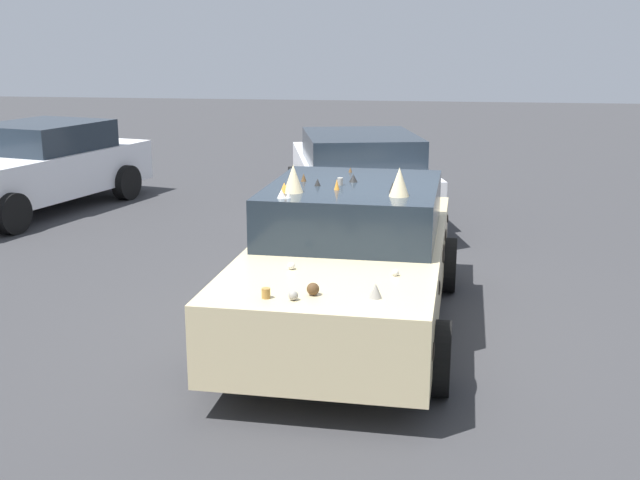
% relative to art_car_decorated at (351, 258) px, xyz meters
% --- Properties ---
extents(ground_plane, '(60.00, 60.00, 0.00)m').
position_rel_art_car_decorated_xyz_m(ground_plane, '(-0.05, 0.00, -0.72)').
color(ground_plane, '#38383A').
extents(art_car_decorated, '(4.52, 2.17, 1.70)m').
position_rel_art_car_decorated_xyz_m(art_car_decorated, '(0.00, 0.00, 0.00)').
color(art_car_decorated, beige).
rests_on(art_car_decorated, ground).
extents(parked_sedan_row_back_center, '(4.74, 2.82, 1.40)m').
position_rel_art_car_decorated_xyz_m(parked_sedan_row_back_center, '(4.90, 0.44, 0.00)').
color(parked_sedan_row_back_center, white).
rests_on(parked_sedan_row_back_center, ground).
extents(parked_sedan_far_left, '(4.86, 2.83, 1.45)m').
position_rel_art_car_decorated_xyz_m(parked_sedan_far_left, '(4.78, 5.94, 0.01)').
color(parked_sedan_far_left, white).
rests_on(parked_sedan_far_left, ground).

